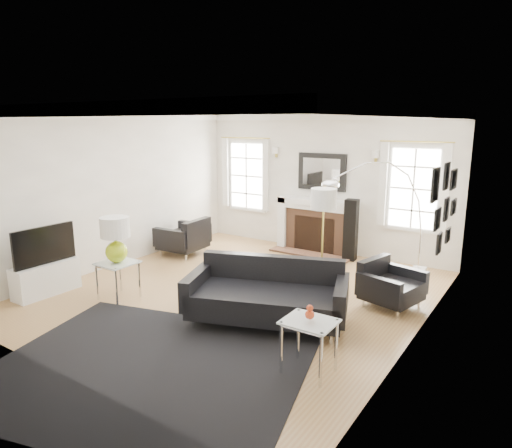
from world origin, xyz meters
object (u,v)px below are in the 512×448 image
Objects in this scene: sofa at (268,295)px; arc_floor_lamp at (377,215)px; armchair_right at (388,285)px; gourd_lamp at (115,236)px; armchair_left at (185,238)px; fireplace at (317,226)px; coffee_table at (238,285)px.

sofa is 1.10× the size of arc_floor_lamp.
armchair_right is 4.09m from gourd_lamp.
fireplace is at bearing 37.39° from armchair_left.
sofa is at bearing -74.22° from fireplace.
sofa is (0.97, -3.44, -0.17)m from fireplace.
coffee_table is (-0.63, 0.18, -0.04)m from sofa.
fireplace is at bearing 71.07° from gourd_lamp.
gourd_lamp is at bearing -135.10° from arc_floor_lamp.
armchair_left is 0.46× the size of arc_floor_lamp.
fireplace is 2.70m from armchair_left.
armchair_right is (1.17, 1.45, -0.06)m from sofa.
sofa reaches higher than armchair_right.
armchair_left is at bearing -170.91° from arc_floor_lamp.
fireplace reaches higher than sofa.
armchair_right is at bearing -4.75° from armchair_left.
gourd_lamp is (-1.37, -3.98, 0.43)m from fireplace.
gourd_lamp is (0.77, -2.35, 0.63)m from armchair_left.
armchair_right is at bearing 35.09° from coffee_table.
sofa is 2.47m from gourd_lamp.
sofa reaches higher than armchair_left.
sofa is 3.59m from armchair_left.
armchair_right is at bearing -42.83° from fireplace.
armchair_left is at bearing -142.61° from fireplace.
arc_floor_lamp is at bearing 75.57° from sofa.
armchair_left is 2.55m from gourd_lamp.
arc_floor_lamp reaches higher than fireplace.
armchair_right is 1.38m from arc_floor_lamp.
fireplace is 3.58m from sofa.
fireplace reaches higher than armchair_left.
sofa is at bearing -104.43° from arc_floor_lamp.
gourd_lamp is 4.17m from arc_floor_lamp.
coffee_table is (-1.80, -1.26, 0.03)m from armchair_right.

